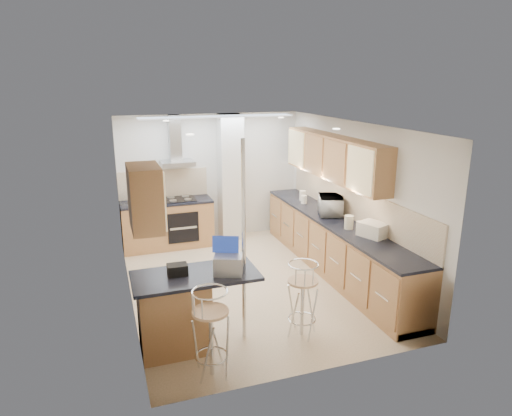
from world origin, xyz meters
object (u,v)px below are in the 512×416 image
object	(u,v)px
bar_stool_near	(211,333)
bread_bin	(373,229)
laptop	(228,265)
microwave	(331,205)
bar_stool_end	(302,299)

from	to	relation	value
bar_stool_near	bread_bin	xyz separation A→B (m)	(2.72, 1.15, 0.51)
laptop	bread_bin	distance (m)	2.46
bread_bin	bar_stool_near	bearing A→B (deg)	-179.39
laptop	bread_bin	bearing A→B (deg)	37.14
microwave	bar_stool_end	world-z (taller)	microwave
bar_stool_near	bread_bin	distance (m)	2.99
bar_stool_near	bar_stool_end	size ratio (longest dim) A/B	1.04
microwave	bar_stool_near	distance (m)	3.60
microwave	bar_stool_near	xyz separation A→B (m)	(-2.66, -2.36, -0.57)
microwave	bar_stool_near	world-z (taller)	microwave
laptop	bar_stool_end	size ratio (longest dim) A/B	0.34
bar_stool_near	bar_stool_end	world-z (taller)	bar_stool_near
bar_stool_end	bread_bin	xyz separation A→B (m)	(1.45, 0.72, 0.53)
microwave	laptop	world-z (taller)	microwave
laptop	bread_bin	xyz separation A→B (m)	(2.37, 0.64, -0.03)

